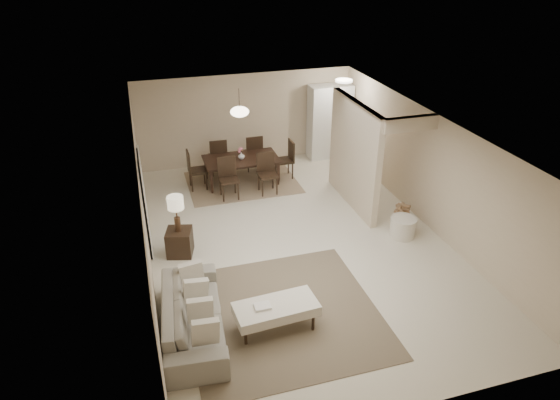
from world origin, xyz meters
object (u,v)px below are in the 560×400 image
object	(u,v)px
wicker_basket	(401,218)
pantry_cabinet	(329,122)
ottoman_bench	(276,309)
side_table	(180,242)
sofa	(193,315)
dining_table	(242,171)
round_pouf	(403,227)

from	to	relation	value
wicker_basket	pantry_cabinet	bearing A→B (deg)	91.59
ottoman_bench	wicker_basket	bearing A→B (deg)	30.38
side_table	wicker_basket	size ratio (longest dim) A/B	1.54
sofa	ottoman_bench	world-z (taller)	sofa
wicker_basket	dining_table	size ratio (longest dim) A/B	0.18
sofa	dining_table	bearing A→B (deg)	-15.82
pantry_cabinet	sofa	xyz separation A→B (m)	(-4.80, -6.30, -0.70)
side_table	ottoman_bench	bearing A→B (deg)	-64.81
ottoman_bench	dining_table	world-z (taller)	dining_table
side_table	round_pouf	world-z (taller)	side_table
round_pouf	dining_table	world-z (taller)	dining_table
wicker_basket	side_table	bearing A→B (deg)	177.63
sofa	side_table	world-z (taller)	sofa
round_pouf	pantry_cabinet	bearing A→B (deg)	88.58
pantry_cabinet	ottoman_bench	world-z (taller)	pantry_cabinet
ottoman_bench	side_table	distance (m)	2.93
sofa	side_table	xyz separation A→B (m)	(0.05, 2.35, -0.08)
pantry_cabinet	wicker_basket	distance (m)	4.25
pantry_cabinet	round_pouf	world-z (taller)	pantry_cabinet
round_pouf	wicker_basket	world-z (taller)	round_pouf
ottoman_bench	side_table	bearing A→B (deg)	111.47
side_table	wicker_basket	bearing A→B (deg)	-2.37
sofa	ottoman_bench	bearing A→B (deg)	-98.13
sofa	round_pouf	size ratio (longest dim) A/B	4.28
pantry_cabinet	round_pouf	bearing A→B (deg)	-91.42
wicker_basket	dining_table	bearing A→B (deg)	133.41
wicker_basket	dining_table	distance (m)	4.27
side_table	dining_table	bearing A→B (deg)	56.26
sofa	side_table	bearing A→B (deg)	3.67
side_table	dining_table	world-z (taller)	dining_table
pantry_cabinet	dining_table	world-z (taller)	pantry_cabinet
side_table	dining_table	distance (m)	3.48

